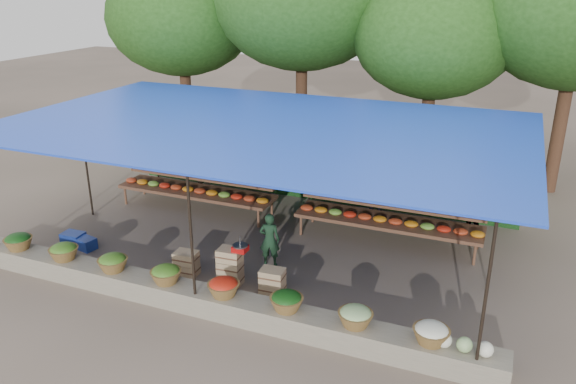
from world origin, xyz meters
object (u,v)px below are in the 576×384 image
at_px(vendor_seated, 270,240).
at_px(blue_crate_back, 73,239).
at_px(weighing_scale, 240,248).
at_px(blue_crate_front, 86,244).
at_px(crate_counter, 229,270).

bearing_deg(vendor_seated, blue_crate_back, -5.05).
relative_size(weighing_scale, vendor_seated, 0.26).
bearing_deg(blue_crate_front, blue_crate_back, -177.80).
bearing_deg(blue_crate_back, weighing_scale, -5.08).
bearing_deg(blue_crate_back, blue_crate_front, -11.53).
distance_m(weighing_scale, blue_crate_back, 4.41).
relative_size(crate_counter, blue_crate_front, 5.49).
bearing_deg(vendor_seated, weighing_scale, 66.14).
relative_size(crate_counter, vendor_seated, 2.02).
relative_size(vendor_seated, blue_crate_back, 2.45).
bearing_deg(weighing_scale, blue_crate_front, 177.92).
relative_size(weighing_scale, blue_crate_back, 0.65).
bearing_deg(weighing_scale, blue_crate_back, 177.25).
height_order(weighing_scale, vendor_seated, vendor_seated).
xyz_separation_m(crate_counter, weighing_scale, (0.26, 0.00, 0.53)).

